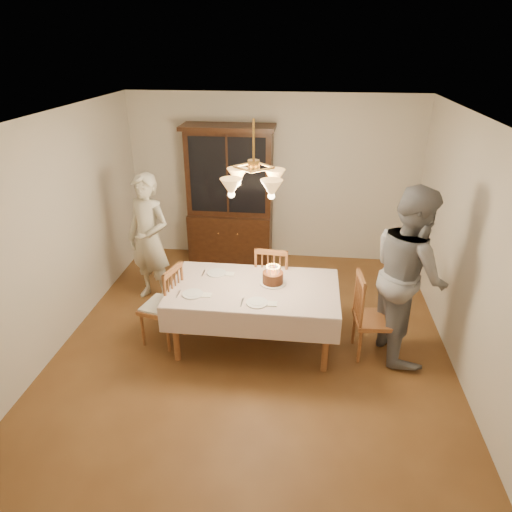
# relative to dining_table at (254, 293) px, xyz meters

# --- Properties ---
(ground) EXTENTS (5.00, 5.00, 0.00)m
(ground) POSITION_rel_dining_table_xyz_m (0.00, 0.00, -0.68)
(ground) COLOR brown
(ground) RESTS_ON ground
(room_shell) EXTENTS (5.00, 5.00, 5.00)m
(room_shell) POSITION_rel_dining_table_xyz_m (0.00, 0.00, 0.90)
(room_shell) COLOR white
(room_shell) RESTS_ON ground
(dining_table) EXTENTS (1.90, 1.10, 0.76)m
(dining_table) POSITION_rel_dining_table_xyz_m (0.00, 0.00, 0.00)
(dining_table) COLOR brown
(dining_table) RESTS_ON ground
(china_hutch) EXTENTS (1.38, 0.54, 2.16)m
(china_hutch) POSITION_rel_dining_table_xyz_m (-0.65, 2.25, 0.36)
(china_hutch) COLOR black
(china_hutch) RESTS_ON ground
(chair_far_side) EXTENTS (0.47, 0.45, 1.00)m
(chair_far_side) POSITION_rel_dining_table_xyz_m (0.16, 0.67, -0.24)
(chair_far_side) COLOR brown
(chair_far_side) RESTS_ON ground
(chair_left_end) EXTENTS (0.51, 0.53, 1.00)m
(chair_left_end) POSITION_rel_dining_table_xyz_m (-1.07, -0.07, -0.23)
(chair_left_end) COLOR brown
(chair_left_end) RESTS_ON ground
(chair_right_end) EXTENTS (0.46, 0.48, 1.00)m
(chair_right_end) POSITION_rel_dining_table_xyz_m (1.34, -0.05, -0.24)
(chair_right_end) COLOR brown
(chair_right_end) RESTS_ON ground
(elderly_woman) EXTENTS (0.76, 0.63, 1.77)m
(elderly_woman) POSITION_rel_dining_table_xyz_m (-1.51, 0.89, 0.20)
(elderly_woman) COLOR beige
(elderly_woman) RESTS_ON ground
(adult_in_grey) EXTENTS (0.92, 1.09, 1.97)m
(adult_in_grey) POSITION_rel_dining_table_xyz_m (1.69, 0.08, 0.30)
(adult_in_grey) COLOR slate
(adult_in_grey) RESTS_ON ground
(birthday_cake) EXTENTS (0.30, 0.30, 0.22)m
(birthday_cake) POSITION_rel_dining_table_xyz_m (0.20, 0.11, 0.14)
(birthday_cake) COLOR white
(birthday_cake) RESTS_ON dining_table
(place_setting_near_left) EXTENTS (0.38, 0.23, 0.02)m
(place_setting_near_left) POSITION_rel_dining_table_xyz_m (-0.63, -0.25, 0.08)
(place_setting_near_left) COLOR white
(place_setting_near_left) RESTS_ON dining_table
(place_setting_near_right) EXTENTS (0.38, 0.23, 0.02)m
(place_setting_near_right) POSITION_rel_dining_table_xyz_m (0.09, -0.35, 0.08)
(place_setting_near_right) COLOR white
(place_setting_near_right) RESTS_ON dining_table
(place_setting_far_left) EXTENTS (0.38, 0.23, 0.02)m
(place_setting_far_left) POSITION_rel_dining_table_xyz_m (-0.47, 0.27, 0.08)
(place_setting_far_left) COLOR white
(place_setting_far_left) RESTS_ON dining_table
(chandelier) EXTENTS (0.62, 0.62, 0.73)m
(chandelier) POSITION_rel_dining_table_xyz_m (-0.00, -0.00, 1.29)
(chandelier) COLOR #BF8C3F
(chandelier) RESTS_ON ground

